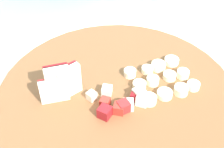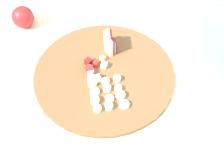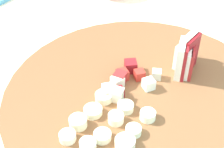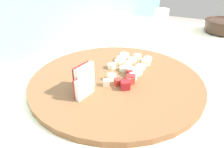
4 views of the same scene
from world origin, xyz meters
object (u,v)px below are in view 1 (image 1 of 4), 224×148
at_px(cutting_board, 117,95).
at_px(apple_dice_pile, 121,102).
at_px(banana_slice_rows, 162,79).
at_px(apple_wedge_fan, 61,83).

bearing_deg(cutting_board, apple_dice_pile, -97.60).
height_order(apple_dice_pile, banana_slice_rows, apple_dice_pile).
xyz_separation_m(cutting_board, banana_slice_rows, (0.09, -0.00, 0.01)).
height_order(apple_wedge_fan, apple_dice_pile, apple_wedge_fan).
distance_m(cutting_board, banana_slice_rows, 0.09).
distance_m(apple_wedge_fan, apple_dice_pile, 0.11).
bearing_deg(apple_dice_pile, apple_wedge_fan, 146.89).
xyz_separation_m(apple_wedge_fan, banana_slice_rows, (0.19, -0.03, -0.02)).
relative_size(cutting_board, apple_dice_pile, 4.21).
height_order(cutting_board, apple_dice_pile, apple_dice_pile).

